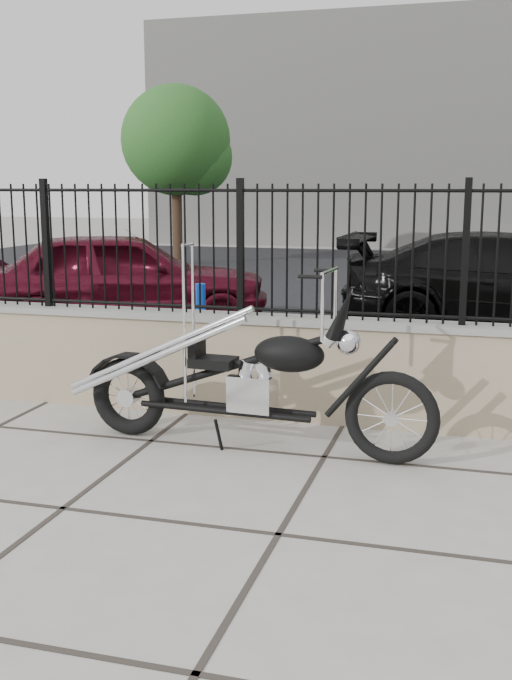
{
  "coord_description": "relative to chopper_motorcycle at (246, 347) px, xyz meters",
  "views": [
    {
      "loc": [
        1.13,
        -4.5,
        2.14
      ],
      "look_at": [
        -0.67,
        1.85,
        0.86
      ],
      "focal_mm": 42.0,
      "sensor_mm": 36.0,
      "label": 1
    }
  ],
  "objects": [
    {
      "name": "retaining_wall",
      "position": [
        0.67,
        0.95,
        -0.38
      ],
      "size": [
        14.0,
        0.36,
        0.96
      ],
      "primitive_type": "cube",
      "color": "gray",
      "rests_on": "ground_plane"
    },
    {
      "name": "car_red",
      "position": [
        -3.45,
        5.02,
        -0.11
      ],
      "size": [
        4.76,
        3.4,
        1.5
      ],
      "primitive_type": "imported",
      "rotation": [
        0.0,
        0.0,
        1.99
      ],
      "color": "#4B0A19",
      "rests_on": "parking_lot"
    },
    {
      "name": "background_building",
      "position": [
        0.67,
        24.95,
        3.14
      ],
      "size": [
        22.0,
        6.0,
        8.0
      ],
      "primitive_type": "cube",
      "color": "beige",
      "rests_on": "ground_plane"
    },
    {
      "name": "chopper_motorcycle",
      "position": [
        0.0,
        0.0,
        0.0
      ],
      "size": [
        2.88,
        0.68,
        1.72
      ],
      "primitive_type": null,
      "rotation": [
        0.0,
        0.0,
        -0.06
      ],
      "color": "black",
      "rests_on": "ground_plane"
    },
    {
      "name": "ground_plane",
      "position": [
        0.67,
        -1.55,
        -0.86
      ],
      "size": [
        90.0,
        90.0,
        0.0
      ],
      "primitive_type": "plane",
      "color": "#99968E",
      "rests_on": "ground"
    },
    {
      "name": "iron_fence",
      "position": [
        0.67,
        0.95,
        0.7
      ],
      "size": [
        14.0,
        0.08,
        1.2
      ],
      "primitive_type": "cube",
      "color": "black",
      "rests_on": "retaining_wall"
    },
    {
      "name": "tree_left",
      "position": [
        -6.26,
        14.5,
        2.61
      ],
      "size": [
        2.94,
        2.94,
        4.96
      ],
      "rotation": [
        0.0,
        0.0,
        -0.18
      ],
      "color": "#382619",
      "rests_on": "ground_plane"
    },
    {
      "name": "parking_lot",
      "position": [
        0.67,
        10.95,
        -0.86
      ],
      "size": [
        30.0,
        30.0,
        0.0
      ],
      "primitive_type": "plane",
      "color": "black",
      "rests_on": "ground"
    },
    {
      "name": "bollard_a",
      "position": [
        -1.39,
        2.78,
        -0.36
      ],
      "size": [
        0.12,
        0.12,
        1.0
      ],
      "primitive_type": "cylinder",
      "rotation": [
        0.0,
        0.0,
        -0.01
      ],
      "color": "blue",
      "rests_on": "ground_plane"
    }
  ]
}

